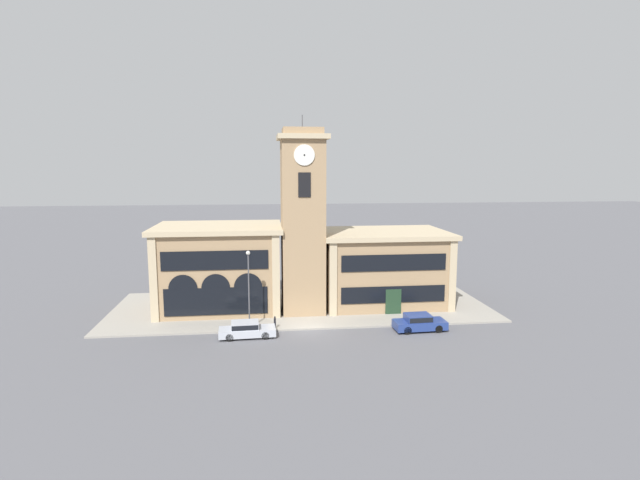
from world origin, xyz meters
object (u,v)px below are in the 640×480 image
(parked_car_mid, at_px, (419,322))
(street_lamp, at_px, (249,279))
(bollard, at_px, (275,322))
(parked_car_near, at_px, (246,329))

(parked_car_mid, height_order, street_lamp, street_lamp)
(street_lamp, distance_m, bollard, 4.41)
(parked_car_near, relative_size, bollard, 4.43)
(parked_car_near, distance_m, street_lamp, 4.27)
(street_lamp, relative_size, bollard, 6.38)
(parked_car_near, distance_m, bollard, 2.88)
(bollard, bearing_deg, parked_car_near, -146.20)
(parked_car_mid, bearing_deg, bollard, 170.19)
(street_lamp, bearing_deg, bollard, -8.19)
(parked_car_near, relative_size, parked_car_mid, 1.04)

